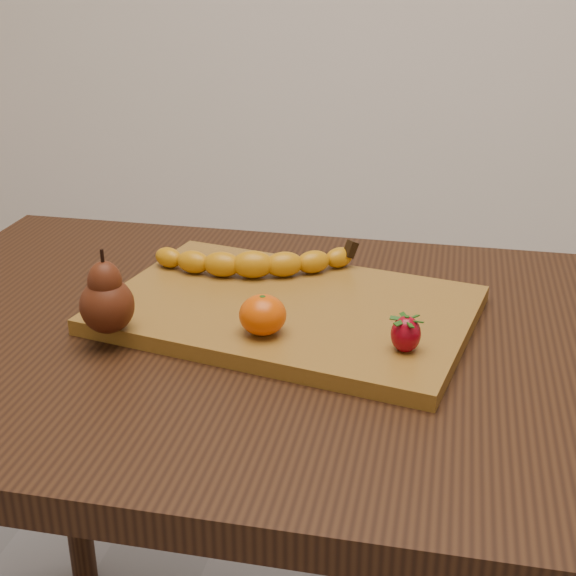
% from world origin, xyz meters
% --- Properties ---
extents(table, '(1.00, 0.70, 0.76)m').
position_xyz_m(table, '(0.00, 0.00, 0.66)').
color(table, black).
rests_on(table, ground).
extents(cutting_board, '(0.50, 0.38, 0.02)m').
position_xyz_m(cutting_board, '(0.03, 0.04, 0.77)').
color(cutting_board, brown).
rests_on(cutting_board, table).
extents(banana, '(0.25, 0.11, 0.04)m').
position_xyz_m(banana, '(-0.03, 0.11, 0.80)').
color(banana, '#C27F09').
rests_on(banana, cutting_board).
extents(pear, '(0.07, 0.07, 0.10)m').
position_xyz_m(pear, '(-0.16, -0.07, 0.83)').
color(pear, '#4B1D0C').
rests_on(pear, cutting_board).
extents(mandarin, '(0.06, 0.06, 0.05)m').
position_xyz_m(mandarin, '(0.02, -0.05, 0.80)').
color(mandarin, '#D14902').
rests_on(mandarin, cutting_board).
extents(strawberry, '(0.04, 0.04, 0.04)m').
position_xyz_m(strawberry, '(0.18, -0.05, 0.80)').
color(strawberry, maroon).
rests_on(strawberry, cutting_board).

